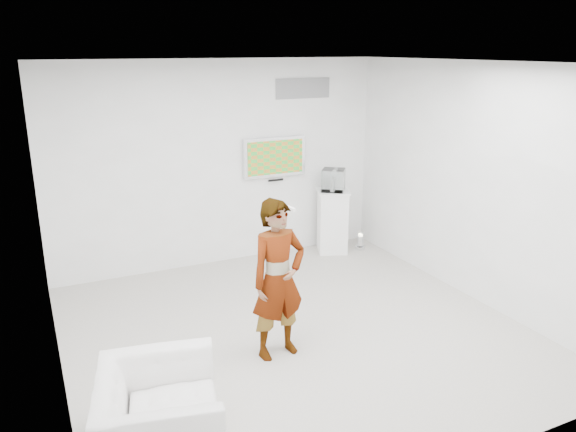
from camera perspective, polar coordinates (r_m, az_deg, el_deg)
The scene contains 10 objects.
room at distance 6.05m, azimuth 0.80°, elevation 0.98°, with size 5.01×5.01×3.00m.
tv at distance 8.55m, azimuth -1.40°, elevation 6.02°, with size 1.00×0.08×0.60m, color silver.
logo_decal at distance 8.67m, azimuth 1.54°, elevation 12.84°, with size 0.90×0.02×0.30m, color gray.
person at distance 5.82m, azimuth -1.00°, elevation -6.45°, with size 0.62×0.41×1.71m, color white.
armchair at distance 4.82m, azimuth -12.92°, elevation -19.14°, with size 1.08×0.95×0.70m, color white.
pedestal at distance 8.92m, azimuth 4.54°, elevation -0.53°, with size 0.49×0.49×1.00m, color white.
floor_uplight at distance 9.16m, azimuth 7.35°, elevation -2.60°, with size 0.17×0.17×0.26m, color silver.
vitrine at distance 8.74m, azimuth 4.64°, elevation 3.66°, with size 0.34×0.34×0.34m, color white.
console at distance 8.75m, azimuth 4.63°, elevation 3.28°, with size 0.05×0.16×0.22m, color white.
wii_remote at distance 5.83m, azimuth 0.27°, elevation 0.75°, with size 0.04×0.14×0.04m, color white.
Camera 1 is at (-2.59, -5.21, 3.15)m, focal length 35.00 mm.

